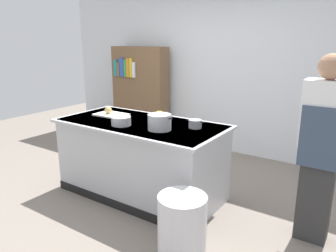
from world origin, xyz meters
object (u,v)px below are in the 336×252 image
onion (108,110)px  mixing_bowl (121,121)px  stock_pot (159,122)px  person_chef (321,147)px  juice_cup (160,115)px  bookshelf (140,94)px  trash_bin (182,228)px  sauce_pan (195,124)px

onion → mixing_bowl: (0.46, -0.28, -0.02)m
stock_pot → person_chef: (1.53, 0.31, -0.07)m
juice_cup → bookshelf: (-1.55, 1.56, -0.10)m
juice_cup → trash_bin: size_ratio=0.17×
sauce_pan → bookshelf: bookshelf is taller
person_chef → bookshelf: (-3.34, 1.62, -0.06)m
sauce_pan → juice_cup: bearing=170.2°
trash_bin → person_chef: (0.86, 0.94, 0.62)m
mixing_bowl → bookshelf: bearing=123.8°
juice_cup → person_chef: 1.79m
mixing_bowl → juice_cup: bearing=65.7°
sauce_pan → onion: bearing=-176.0°
juice_cup → person_chef: size_ratio=0.06×
juice_cup → trash_bin: bearing=-46.9°
mixing_bowl → juice_cup: 0.50m
stock_pot → trash_bin: 1.15m
bookshelf → person_chef: bearing=-25.8°
sauce_pan → person_chef: person_chef is taller
sauce_pan → person_chef: 1.25m
bookshelf → mixing_bowl: bearing=-56.2°
juice_cup → mixing_bowl: bearing=-114.3°
onion → bookshelf: bookshelf is taller
juice_cup → bookshelf: bookshelf is taller
mixing_bowl → bookshelf: 2.43m
juice_cup → bookshelf: 2.20m
sauce_pan → person_chef: size_ratio=0.12×
stock_pot → person_chef: size_ratio=0.18×
juice_cup → trash_bin: (0.93, -0.99, -0.66)m
stock_pot → sauce_pan: size_ratio=1.52×
mixing_bowl → trash_bin: bearing=-25.4°
onion → mixing_bowl: size_ratio=0.41×
sauce_pan → juice_cup: size_ratio=2.07×
trash_bin → bookshelf: 3.61m
trash_bin → juice_cup: bearing=133.1°
stock_pot → sauce_pan: stock_pot is taller
mixing_bowl → juice_cup: juice_cup is taller
stock_pot → mixing_bowl: size_ratio=1.43×
onion → person_chef: person_chef is taller
person_chef → bookshelf: person_chef is taller
onion → person_chef: 2.46m
onion → juice_cup: onion is taller
stock_pot → trash_bin: (0.67, -0.63, -0.69)m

